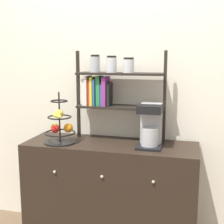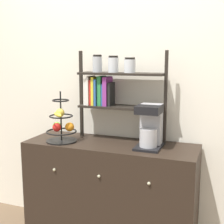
% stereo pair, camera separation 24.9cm
% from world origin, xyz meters
% --- Properties ---
extents(wall_back, '(7.00, 0.05, 2.60)m').
position_xyz_m(wall_back, '(0.00, 0.52, 1.30)').
color(wall_back, silver).
rests_on(wall_back, ground_plane).
extents(sideboard, '(1.41, 0.49, 0.88)m').
position_xyz_m(sideboard, '(0.00, 0.24, 0.44)').
color(sideboard, black).
rests_on(sideboard, ground_plane).
extents(coffee_maker, '(0.19, 0.26, 0.34)m').
position_xyz_m(coffee_maker, '(0.33, 0.25, 1.05)').
color(coffee_maker, black).
rests_on(coffee_maker, sideboard).
extents(fruit_stand, '(0.26, 0.26, 0.42)m').
position_xyz_m(fruit_stand, '(-0.41, 0.15, 1.02)').
color(fruit_stand, black).
rests_on(fruit_stand, sideboard).
extents(shelf_hutch, '(0.76, 0.20, 0.75)m').
position_xyz_m(shelf_hutch, '(-0.05, 0.37, 1.33)').
color(shelf_hutch, black).
rests_on(shelf_hutch, sideboard).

